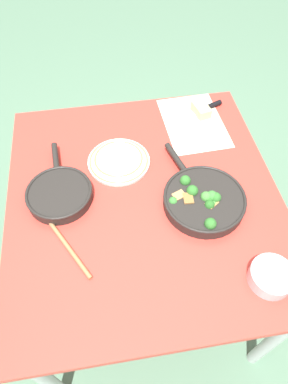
% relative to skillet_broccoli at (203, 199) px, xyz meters
% --- Properties ---
extents(ground_plane, '(14.00, 14.00, 0.00)m').
position_rel_skillet_broccoli_xyz_m(ground_plane, '(-0.07, -0.21, -0.80)').
color(ground_plane, '#51755B').
extents(dining_table_red, '(1.11, 1.02, 0.77)m').
position_rel_skillet_broccoli_xyz_m(dining_table_red, '(-0.07, -0.21, -0.11)').
color(dining_table_red, red).
rests_on(dining_table_red, ground_plane).
extents(skillet_broccoli, '(0.45, 0.30, 0.07)m').
position_rel_skillet_broccoli_xyz_m(skillet_broccoli, '(0.00, 0.00, 0.00)').
color(skillet_broccoli, black).
rests_on(skillet_broccoli, dining_table_red).
extents(skillet_eggs, '(0.38, 0.24, 0.05)m').
position_rel_skillet_broccoli_xyz_m(skillet_eggs, '(-0.11, -0.52, -0.00)').
color(skillet_eggs, black).
rests_on(skillet_eggs, dining_table_red).
extents(wooden_spoon, '(0.34, 0.20, 0.02)m').
position_rel_skillet_broccoli_xyz_m(wooden_spoon, '(0.03, -0.54, -0.02)').
color(wooden_spoon, '#996B42').
rests_on(wooden_spoon, dining_table_red).
extents(parchment_sheet, '(0.38, 0.27, 0.00)m').
position_rel_skillet_broccoli_xyz_m(parchment_sheet, '(-0.44, 0.08, -0.03)').
color(parchment_sheet, silver).
rests_on(parchment_sheet, dining_table_red).
extents(grater_knife, '(0.13, 0.28, 0.02)m').
position_rel_skillet_broccoli_xyz_m(grater_knife, '(-0.51, 0.13, -0.02)').
color(grater_knife, silver).
rests_on(grater_knife, dining_table_red).
extents(cheese_block, '(0.11, 0.08, 0.05)m').
position_rel_skillet_broccoli_xyz_m(cheese_block, '(-0.49, 0.12, -0.01)').
color(cheese_block, '#EFD67A').
rests_on(cheese_block, dining_table_red).
extents(dinner_plate_stack, '(0.25, 0.25, 0.03)m').
position_rel_skillet_broccoli_xyz_m(dinner_plate_stack, '(-0.25, -0.28, -0.01)').
color(dinner_plate_stack, silver).
rests_on(dinner_plate_stack, dining_table_red).
extents(prep_bowl_steel, '(0.14, 0.14, 0.05)m').
position_rel_skillet_broccoli_xyz_m(prep_bowl_steel, '(0.32, 0.13, -0.00)').
color(prep_bowl_steel, '#B7B7BC').
rests_on(prep_bowl_steel, dining_table_red).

